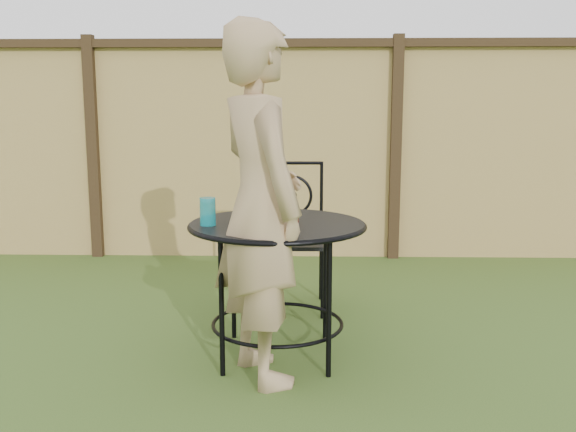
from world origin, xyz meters
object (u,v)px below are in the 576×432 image
(patio_table, at_px, (277,249))
(patio_chair, at_px, (291,232))
(diner, at_px, (260,205))
(salad_plate, at_px, (272,224))

(patio_table, height_order, patio_chair, patio_chair)
(patio_chair, distance_m, diner, 1.18)
(patio_table, xyz_separation_m, salad_plate, (-0.02, -0.09, 0.15))
(patio_table, distance_m, patio_chair, 0.87)
(patio_chair, height_order, salad_plate, patio_chair)
(diner, bearing_deg, salad_plate, -42.47)
(patio_chair, xyz_separation_m, salad_plate, (-0.08, -0.96, 0.23))
(diner, bearing_deg, patio_table, -42.25)
(patio_chair, relative_size, salad_plate, 3.52)
(patio_table, distance_m, salad_plate, 0.18)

